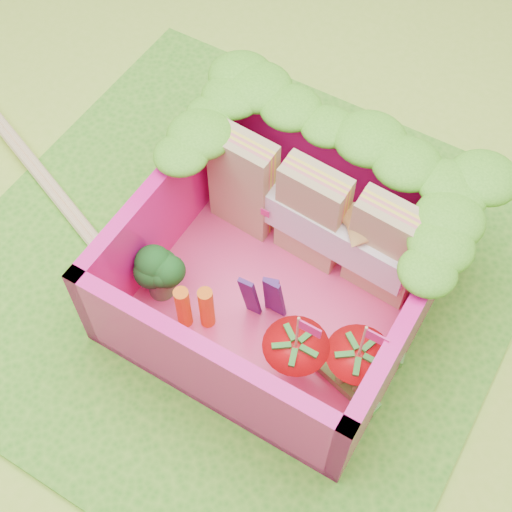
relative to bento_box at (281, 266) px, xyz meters
The scene contains 13 objects.
ground 0.40m from the bento_box, behind, with size 14.00×14.00×0.00m, color #A5D13B.
placemat 0.39m from the bento_box, behind, with size 2.60×2.60×0.03m, color #469C23.
bento_floor 0.25m from the bento_box, 90.00° to the left, with size 1.30×1.30×0.05m, color #ED3C77.
bento_box is the anchor object (origin of this frame).
lettuce_ruffle 0.58m from the bento_box, 90.00° to the left, with size 1.43×0.83×0.11m.
sandwich_stack 0.29m from the bento_box, 88.74° to the left, with size 1.07×0.24×0.57m.
broccoli 0.56m from the bento_box, 149.18° to the right, with size 0.32×0.32×0.25m.
carrot_sticks 0.43m from the bento_box, 126.21° to the right, with size 0.16×0.12×0.27m.
purple_wedges 0.16m from the bento_box, 85.29° to the right, with size 0.17×0.09×0.38m.
strawberry_left 0.43m from the bento_box, 52.17° to the right, with size 0.28×0.28×0.52m.
strawberry_right 0.56m from the bento_box, 25.38° to the right, with size 0.28×0.28×0.52m.
snap_peas 0.57m from the bento_box, 19.26° to the right, with size 0.33×0.35×0.05m.
chopsticks 1.24m from the bento_box, behind, with size 2.07×0.82×0.05m.
Camera 1 is at (1.04, -1.54, 3.01)m, focal length 50.00 mm.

